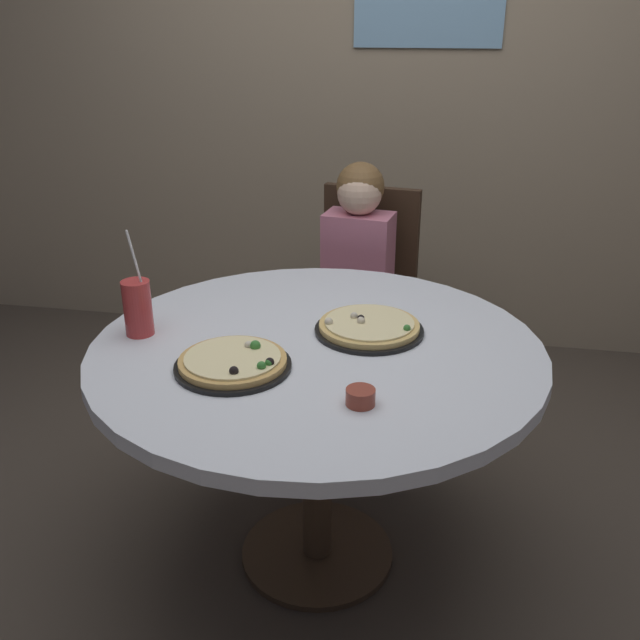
# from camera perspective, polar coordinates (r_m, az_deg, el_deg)

# --- Properties ---
(ground_plane) EXTENTS (8.00, 8.00, 0.00)m
(ground_plane) POSITION_cam_1_polar(r_m,az_deg,el_deg) (2.36, -0.23, -18.60)
(ground_plane) COLOR #4C4238
(wall_with_window) EXTENTS (5.20, 0.14, 2.90)m
(wall_with_window) POSITION_cam_1_polar(r_m,az_deg,el_deg) (3.51, 5.56, 21.41)
(wall_with_window) COLOR gray
(wall_with_window) RESTS_ON ground_plane
(dining_table) EXTENTS (1.26, 1.26, 0.75)m
(dining_table) POSITION_cam_1_polar(r_m,az_deg,el_deg) (1.98, -0.26, -4.37)
(dining_table) COLOR silver
(dining_table) RESTS_ON ground_plane
(chair_wooden) EXTENTS (0.45, 0.45, 0.95)m
(chair_wooden) POSITION_cam_1_polar(r_m,az_deg,el_deg) (2.91, 3.59, 2.35)
(chair_wooden) COLOR #382619
(chair_wooden) RESTS_ON ground_plane
(diner_child) EXTENTS (0.30, 0.43, 1.08)m
(diner_child) POSITION_cam_1_polar(r_m,az_deg,el_deg) (2.76, 2.60, 0.15)
(diner_child) COLOR #3F4766
(diner_child) RESTS_ON ground_plane
(pizza_veggie) EXTENTS (0.30, 0.30, 0.05)m
(pizza_veggie) POSITION_cam_1_polar(r_m,az_deg,el_deg) (1.81, -7.09, -3.46)
(pizza_veggie) COLOR black
(pizza_veggie) RESTS_ON dining_table
(pizza_cheese) EXTENTS (0.31, 0.31, 0.05)m
(pizza_cheese) POSITION_cam_1_polar(r_m,az_deg,el_deg) (2.00, 4.02, -0.58)
(pizza_cheese) COLOR black
(pizza_cheese) RESTS_ON dining_table
(soda_cup) EXTENTS (0.08, 0.08, 0.31)m
(soda_cup) POSITION_cam_1_polar(r_m,az_deg,el_deg) (2.03, -14.68, 0.99)
(soda_cup) COLOR #B73333
(soda_cup) RESTS_ON dining_table
(sauce_bowl) EXTENTS (0.07, 0.07, 0.04)m
(sauce_bowl) POSITION_cam_1_polar(r_m,az_deg,el_deg) (1.64, 3.33, -6.29)
(sauce_bowl) COLOR brown
(sauce_bowl) RESTS_ON dining_table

